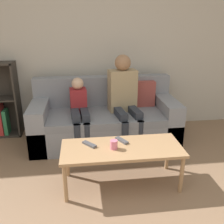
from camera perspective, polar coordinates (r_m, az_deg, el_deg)
The scene contains 8 objects.
wall_back at distance 3.76m, azimuth -4.38°, elevation 15.52°, with size 12.00×0.06×2.60m.
couch at distance 3.49m, azimuth -1.55°, elevation -1.94°, with size 1.95×0.85×0.85m.
coffee_table at distance 2.53m, azimuth 2.24°, elevation -8.83°, with size 1.20×0.50×0.43m.
person_adult at distance 3.32m, azimuth 2.76°, elevation 4.17°, with size 0.41×0.63×1.20m.
person_child at distance 3.26m, azimuth -7.43°, elevation 0.49°, with size 0.26×0.61×0.91m.
cup_near at distance 2.45m, azimuth 0.42°, elevation -7.46°, with size 0.07×0.07×0.09m.
tv_remote_0 at distance 2.54m, azimuth -5.19°, elevation -7.36°, with size 0.15×0.16×0.02m.
tv_remote_1 at distance 2.61m, azimuth 2.24°, elevation -6.49°, with size 0.13×0.17×0.02m.
Camera 1 is at (-0.19, -1.01, 1.62)m, focal length 40.00 mm.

